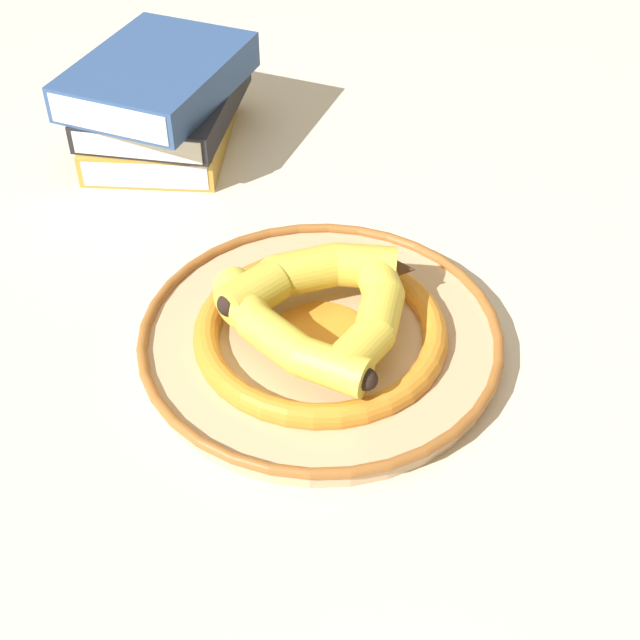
# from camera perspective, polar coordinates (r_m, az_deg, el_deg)

# --- Properties ---
(ground_plane) EXTENTS (2.80, 2.80, 0.00)m
(ground_plane) POSITION_cam_1_polar(r_m,az_deg,el_deg) (0.80, 1.45, -2.01)
(ground_plane) COLOR beige
(decorative_bowl) EXTENTS (0.32, 0.32, 0.03)m
(decorative_bowl) POSITION_cam_1_polar(r_m,az_deg,el_deg) (0.79, 0.00, -1.15)
(decorative_bowl) COLOR tan
(decorative_bowl) RESTS_ON ground_plane
(banana_a) EXTENTS (0.06, 0.17, 0.04)m
(banana_a) POSITION_cam_1_polar(r_m,az_deg,el_deg) (0.76, 3.34, 0.25)
(banana_a) COLOR yellow
(banana_a) RESTS_ON decorative_bowl
(banana_b) EXTENTS (0.17, 0.12, 0.04)m
(banana_b) POSITION_cam_1_polar(r_m,az_deg,el_deg) (0.80, -0.44, 2.96)
(banana_b) COLOR gold
(banana_b) RESTS_ON decorative_bowl
(banana_c) EXTENTS (0.17, 0.12, 0.03)m
(banana_c) POSITION_cam_1_polar(r_m,az_deg,el_deg) (0.75, -2.58, -0.87)
(banana_c) COLOR yellow
(banana_c) RESTS_ON decorative_bowl
(book_stack) EXTENTS (0.19, 0.23, 0.11)m
(book_stack) POSITION_cam_1_polar(r_m,az_deg,el_deg) (1.07, -10.15, 13.53)
(book_stack) COLOR #B28933
(book_stack) RESTS_ON ground_plane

